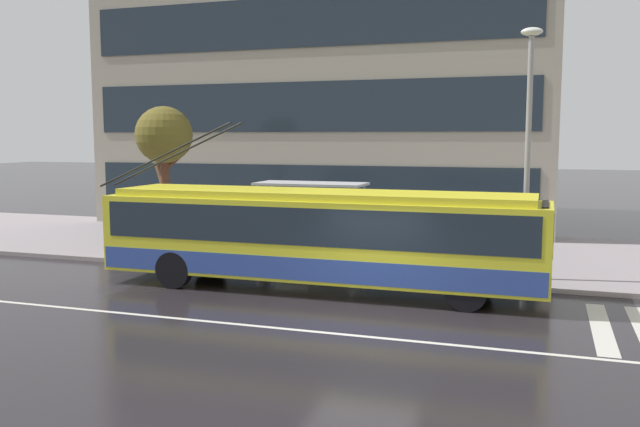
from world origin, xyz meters
name	(u,v)px	position (x,y,z in m)	size (l,w,h in m)	color
ground_plane	(361,321)	(0.00, 0.00, 0.00)	(160.00, 160.00, 0.00)	#252125
sidewalk_slab	(428,253)	(0.00, 9.32, 0.07)	(80.00, 10.00, 0.14)	gray
crosswalk_stripe_edge_near	(601,327)	(5.23, 1.16, 0.00)	(0.44, 4.40, 0.01)	beige
lane_centre_line	(347,335)	(0.00, -1.20, 0.00)	(72.00, 0.14, 0.01)	silver
trolleybus	(319,235)	(-1.95, 2.72, 1.53)	(12.96, 2.56, 4.66)	yellow
bus_shelter	(313,204)	(-3.27, 6.02, 2.06)	(3.54, 1.53, 2.62)	gray
pedestrian_at_shelter	(262,215)	(-4.66, 5.03, 1.73)	(1.30, 1.30, 1.98)	#45464D
pedestrian_approaching_curb	(216,211)	(-6.61, 5.66, 1.72)	(1.36, 1.36, 2.00)	#465046
street_lamp	(528,134)	(3.42, 5.39, 4.33)	(0.60, 0.32, 7.13)	gray
street_tree_bare	(164,138)	(-9.45, 7.09, 4.19)	(2.10, 2.10, 5.22)	brown
office_tower_corner_left	(340,3)	(-6.21, 18.65, 10.94)	(21.46, 12.11, 21.86)	#9C9584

